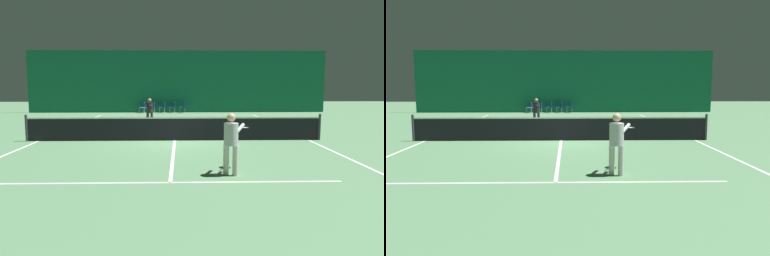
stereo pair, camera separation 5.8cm
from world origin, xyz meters
The scene contains 16 objects.
ground_plane centered at (0.00, 0.00, 0.00)m, with size 60.00×60.00×0.00m, color #56845B.
backdrop_curtain centered at (0.00, 14.15, 2.39)m, with size 23.00×0.12×4.77m.
court_line_baseline_far centered at (0.00, 11.90, 0.00)m, with size 11.00×0.10×0.00m.
court_line_service_far centered at (0.00, 6.40, 0.00)m, with size 8.25×0.10×0.00m.
court_line_service_near centered at (0.00, -6.40, 0.00)m, with size 8.25×0.10×0.00m.
court_line_sideline_left centered at (-5.50, 0.00, 0.00)m, with size 0.10×23.80×0.00m.
court_line_sideline_right centered at (5.50, 0.00, 0.00)m, with size 0.10×23.80×0.00m.
court_line_centre centered at (0.00, 0.00, 0.00)m, with size 0.10×12.80×0.00m.
tennis_net centered at (0.00, 0.00, 0.51)m, with size 12.00×0.10×1.07m.
player_near centered at (1.55, -5.69, 0.93)m, with size 0.92×1.33×1.60m.
player_far centered at (-1.44, 4.99, 0.87)m, with size 0.66×1.32×1.50m.
courtside_chair_0 centered at (-2.68, 13.60, 0.49)m, with size 0.44×0.44×0.84m.
courtside_chair_1 centered at (-1.90, 13.60, 0.49)m, with size 0.44×0.44×0.84m.
courtside_chair_2 centered at (-1.12, 13.60, 0.49)m, with size 0.44×0.44×0.84m.
courtside_chair_3 centered at (-0.34, 13.60, 0.49)m, with size 0.44×0.44×0.84m.
courtside_chair_4 centered at (0.44, 13.60, 0.49)m, with size 0.44×0.44×0.84m.
Camera 2 is at (0.32, -15.08, 2.39)m, focal length 35.00 mm.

